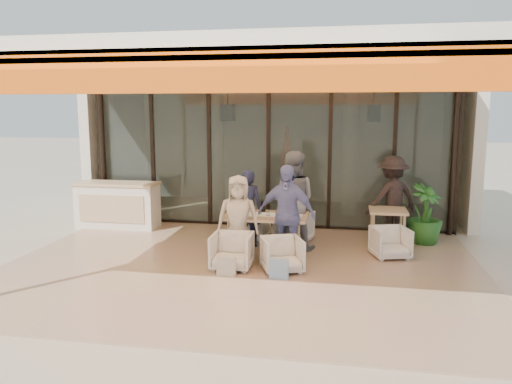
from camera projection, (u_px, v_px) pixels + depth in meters
ground at (241, 268)px, 8.39m from camera, size 70.00×70.00×0.00m
terrace_floor at (241, 267)px, 8.39m from camera, size 8.00×6.00×0.01m
terrace_structure at (236, 68)px, 7.60m from camera, size 8.00×6.00×3.40m
glass_storefront at (268, 157)px, 11.04m from camera, size 8.08×0.10×3.20m
interior_block at (282, 125)px, 13.19m from camera, size 9.05×3.62×3.52m
host_counter at (118, 205)px, 11.11m from camera, size 1.85×0.65×1.04m
dining_table at (266, 218)px, 9.06m from camera, size 1.50×0.90×0.93m
chair_far_left at (253, 225)px, 10.11m from camera, size 0.68×0.65×0.63m
chair_far_right at (294, 225)px, 9.96m from camera, size 0.80×0.77×0.70m
chair_near_left at (232, 250)px, 8.26m from camera, size 0.67×0.63×0.68m
chair_near_right at (282, 253)px, 8.12m from camera, size 0.79×0.77×0.64m
diner_navy at (248, 209)px, 9.55m from camera, size 0.58×0.40×1.51m
diner_grey at (292, 201)px, 9.38m from camera, size 0.92×0.72×1.88m
diner_cream at (238, 218)px, 8.68m from camera, size 0.79×0.56×1.52m
diner_periwinkle at (286, 214)px, 8.51m from camera, size 1.07×0.60×1.72m
tote_bag_cream at (226, 267)px, 7.90m from camera, size 0.30×0.10×0.34m
tote_bag_blue at (279, 270)px, 7.75m from camera, size 0.30×0.10×0.34m
side_table at (388, 215)px, 9.56m from camera, size 0.70×0.70×0.74m
side_chair at (390, 241)px, 8.88m from camera, size 0.75×0.72×0.63m
standing_woman at (392, 198)px, 10.07m from camera, size 1.28×1.10×1.72m
potted_palm at (425, 214)px, 9.77m from camera, size 0.95×0.95×1.20m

